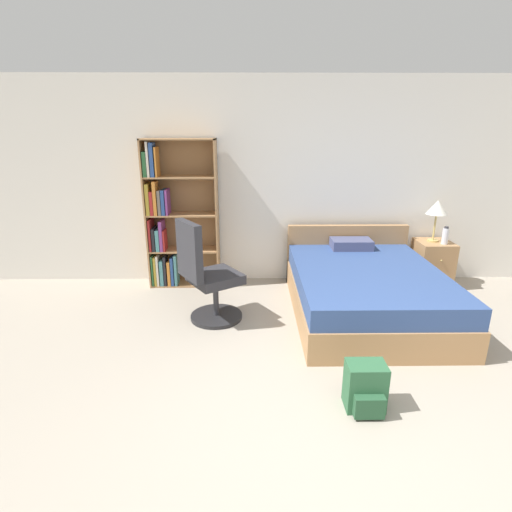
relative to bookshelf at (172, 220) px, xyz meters
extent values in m
plane|color=#A39989|center=(1.60, -3.02, -0.87)|extent=(14.00, 14.00, 0.00)
cube|color=white|center=(1.60, 0.21, 0.43)|extent=(9.00, 0.06, 2.60)
cube|color=#AD7F51|center=(-0.30, 0.00, 0.06)|extent=(0.02, 0.32, 1.86)
cube|color=#AD7F51|center=(0.57, 0.00, 0.06)|extent=(0.02, 0.32, 1.86)
cube|color=#936C45|center=(0.13, 0.15, 0.06)|extent=(0.89, 0.01, 1.86)
cube|color=#AD7F51|center=(0.13, 0.00, -0.86)|extent=(0.85, 0.30, 0.02)
cube|color=#2D6638|center=(-0.27, -0.03, -0.65)|extent=(0.02, 0.25, 0.39)
cube|color=gold|center=(-0.24, -0.03, -0.65)|extent=(0.03, 0.25, 0.38)
cube|color=beige|center=(-0.21, -0.03, -0.65)|extent=(0.03, 0.24, 0.40)
cube|color=teal|center=(-0.16, -0.04, -0.68)|extent=(0.04, 0.22, 0.34)
cube|color=black|center=(-0.11, -0.06, -0.65)|extent=(0.03, 0.19, 0.39)
cube|color=orange|center=(-0.06, -0.06, -0.68)|extent=(0.04, 0.19, 0.32)
cube|color=navy|center=(-0.02, -0.06, -0.66)|extent=(0.04, 0.19, 0.37)
cube|color=teal|center=(0.02, -0.05, -0.64)|extent=(0.03, 0.20, 0.40)
cube|color=#AD7F51|center=(0.13, 0.00, -0.39)|extent=(0.85, 0.30, 0.02)
cube|color=maroon|center=(-0.27, -0.03, -0.18)|extent=(0.03, 0.25, 0.40)
cube|color=black|center=(-0.23, -0.03, -0.23)|extent=(0.04, 0.25, 0.29)
cube|color=teal|center=(-0.18, -0.05, -0.24)|extent=(0.04, 0.22, 0.27)
cube|color=#7A387F|center=(-0.13, -0.03, -0.19)|extent=(0.04, 0.24, 0.38)
cube|color=maroon|center=(-0.10, -0.06, -0.25)|extent=(0.02, 0.19, 0.27)
cube|color=#AD7F51|center=(0.13, 0.00, 0.07)|extent=(0.85, 0.30, 0.02)
cube|color=gold|center=(-0.26, -0.04, 0.28)|extent=(0.04, 0.24, 0.38)
cube|color=maroon|center=(-0.22, -0.06, 0.23)|extent=(0.04, 0.19, 0.29)
cube|color=orange|center=(-0.17, -0.06, 0.29)|extent=(0.04, 0.18, 0.41)
cube|color=#665B51|center=(-0.12, -0.06, 0.24)|extent=(0.04, 0.19, 0.30)
cube|color=navy|center=(-0.08, -0.03, 0.24)|extent=(0.04, 0.24, 0.31)
cube|color=#7A387F|center=(-0.03, -0.04, 0.24)|extent=(0.03, 0.23, 0.31)
cube|color=#AD7F51|center=(0.13, 0.00, 0.54)|extent=(0.85, 0.30, 0.02)
cube|color=#2D6638|center=(-0.26, -0.07, 0.70)|extent=(0.04, 0.18, 0.29)
cube|color=beige|center=(-0.22, -0.05, 0.75)|extent=(0.03, 0.21, 0.41)
cube|color=navy|center=(-0.17, -0.06, 0.75)|extent=(0.04, 0.18, 0.40)
cube|color=orange|center=(-0.13, -0.05, 0.72)|extent=(0.02, 0.20, 0.35)
cube|color=#AD7F51|center=(0.13, 0.00, 0.99)|extent=(0.89, 0.32, 0.02)
cube|color=#AD7F51|center=(2.26, -0.93, -0.71)|extent=(1.56, 2.06, 0.31)
cube|color=#334C84|center=(2.26, -0.93, -0.45)|extent=(1.53, 2.02, 0.21)
cube|color=#AD7F51|center=(2.26, 0.06, -0.48)|extent=(1.56, 0.08, 0.78)
cube|color=#4C5175|center=(2.26, -0.15, -0.28)|extent=(0.50, 0.30, 0.12)
cylinder|color=#232326|center=(0.62, -1.02, -0.85)|extent=(0.56, 0.56, 0.04)
cylinder|color=#333338|center=(0.62, -1.02, -0.64)|extent=(0.06, 0.06, 0.38)
cube|color=#2D2D33|center=(0.62, -1.02, -0.40)|extent=(0.67, 0.67, 0.10)
cube|color=#2D2D33|center=(0.38, -1.17, -0.05)|extent=(0.31, 0.41, 0.59)
cube|color=#AD7F51|center=(3.35, -0.09, -0.57)|extent=(0.43, 0.44, 0.59)
sphere|color=tan|center=(3.35, -0.32, -0.45)|extent=(0.02, 0.02, 0.02)
cylinder|color=tan|center=(3.33, -0.07, -0.26)|extent=(0.14, 0.14, 0.02)
cylinder|color=tan|center=(3.33, -0.07, -0.09)|extent=(0.02, 0.02, 0.33)
cone|color=white|center=(3.33, -0.07, 0.17)|extent=(0.26, 0.26, 0.18)
cylinder|color=silver|center=(3.42, -0.20, -0.17)|extent=(0.08, 0.08, 0.20)
cylinder|color=#2D2D33|center=(3.42, -0.20, -0.06)|extent=(0.05, 0.05, 0.02)
cube|color=#2D603D|center=(1.83, -2.48, -0.69)|extent=(0.28, 0.20, 0.36)
cube|color=#275234|center=(1.83, -2.62, -0.76)|extent=(0.22, 0.07, 0.16)
camera|label=1|loc=(1.00, -4.96, 1.12)|focal=28.00mm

